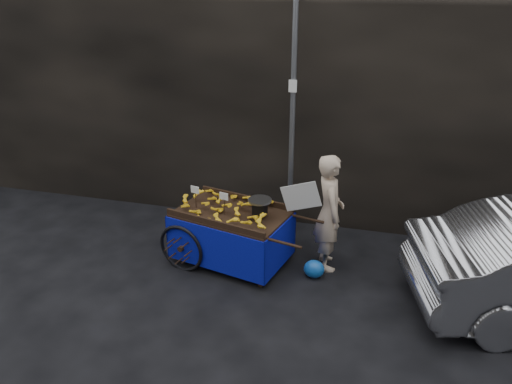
# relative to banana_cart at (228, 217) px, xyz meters

# --- Properties ---
(ground) EXTENTS (80.00, 80.00, 0.00)m
(ground) POSITION_rel_banana_cart_xyz_m (0.37, -0.14, -0.72)
(ground) COLOR black
(ground) RESTS_ON ground
(building_wall) EXTENTS (13.50, 2.00, 5.00)m
(building_wall) POSITION_rel_banana_cart_xyz_m (0.77, 2.46, 1.78)
(building_wall) COLOR black
(building_wall) RESTS_ON ground
(street_pole) EXTENTS (0.12, 0.10, 4.00)m
(street_pole) POSITION_rel_banana_cart_xyz_m (0.67, 1.16, 1.29)
(street_pole) COLOR slate
(street_pole) RESTS_ON ground
(banana_cart) EXTENTS (2.30, 1.41, 1.16)m
(banana_cart) POSITION_rel_banana_cart_xyz_m (0.00, 0.00, 0.00)
(banana_cart) COLOR black
(banana_cart) RESTS_ON ground
(vendor) EXTENTS (0.96, 0.72, 1.70)m
(vendor) POSITION_rel_banana_cart_xyz_m (1.40, 0.24, 0.14)
(vendor) COLOR #C7AE94
(vendor) RESTS_ON ground
(plastic_bag) EXTENTS (0.29, 0.23, 0.26)m
(plastic_bag) POSITION_rel_banana_cart_xyz_m (1.28, -0.13, -0.59)
(plastic_bag) COLOR #1757B2
(plastic_bag) RESTS_ON ground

